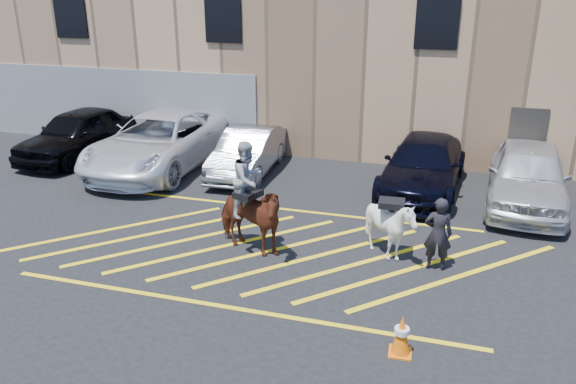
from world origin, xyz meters
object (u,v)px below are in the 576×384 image
(traffic_cone, at_px, (402,335))
(handler, at_px, (438,234))
(car_white_pickup, at_px, (160,142))
(mounted_bay, at_px, (248,209))
(car_black_suv, at_px, (78,133))
(car_blue_suv, at_px, (423,165))
(car_white_suv, at_px, (528,175))
(saddled_white, at_px, (390,227))
(car_silver_sedan, at_px, (248,152))

(traffic_cone, bearing_deg, handler, 82.74)
(car_white_pickup, relative_size, mounted_bay, 2.46)
(car_black_suv, xyz_separation_m, car_white_pickup, (3.33, -0.31, 0.04))
(car_black_suv, xyz_separation_m, traffic_cone, (11.98, -8.14, -0.48))
(mounted_bay, xyz_separation_m, traffic_cone, (3.71, -2.83, -0.69))
(car_white_pickup, distance_m, car_blue_suv, 8.45)
(handler, bearing_deg, car_white_suv, -120.57)
(car_white_pickup, height_order, saddled_white, car_white_pickup)
(saddled_white, bearing_deg, mounted_bay, -168.48)
(handler, bearing_deg, saddled_white, -18.15)
(car_silver_sedan, bearing_deg, mounted_bay, -72.16)
(car_black_suv, height_order, handler, car_black_suv)
(car_white_pickup, distance_m, handler, 10.16)
(car_white_pickup, height_order, car_blue_suv, car_white_pickup)
(mounted_bay, bearing_deg, saddled_white, 11.52)
(mounted_bay, bearing_deg, traffic_cone, -37.39)
(car_white_pickup, height_order, car_silver_sedan, car_white_pickup)
(traffic_cone, bearing_deg, car_black_suv, 145.80)
(car_white_pickup, height_order, handler, car_white_pickup)
(car_silver_sedan, distance_m, handler, 7.82)
(handler, bearing_deg, car_white_pickup, -31.58)
(car_black_suv, distance_m, saddled_white, 12.28)
(car_black_suv, relative_size, handler, 3.05)
(car_black_suv, relative_size, car_white_suv, 0.99)
(car_white_pickup, bearing_deg, car_white_suv, -0.45)
(car_silver_sedan, bearing_deg, saddled_white, -45.24)
(car_white_pickup, bearing_deg, car_blue_suv, 2.20)
(car_white_suv, bearing_deg, handler, -111.27)
(car_silver_sedan, xyz_separation_m, mounted_bay, (1.97, -5.29, 0.34))
(car_black_suv, bearing_deg, car_white_pickup, -1.03)
(car_black_suv, height_order, saddled_white, car_black_suv)
(car_silver_sedan, xyz_separation_m, car_blue_suv, (5.48, 0.01, 0.05))
(car_silver_sedan, relative_size, traffic_cone, 5.93)
(car_white_suv, bearing_deg, car_white_pickup, -175.85)
(car_white_suv, distance_m, handler, 5.01)
(car_black_suv, height_order, car_white_pickup, car_white_pickup)
(car_white_suv, relative_size, traffic_cone, 6.91)
(mounted_bay, relative_size, traffic_cone, 3.58)
(car_white_pickup, xyz_separation_m, traffic_cone, (8.65, -7.83, -0.53))
(car_blue_suv, height_order, mounted_bay, mounted_bay)
(car_silver_sedan, height_order, mounted_bay, mounted_bay)
(traffic_cone, bearing_deg, mounted_bay, 142.61)
(car_silver_sedan, bearing_deg, traffic_cone, -57.63)
(car_black_suv, relative_size, traffic_cone, 6.82)
(mounted_bay, bearing_deg, car_silver_sedan, 110.42)
(car_white_suv, distance_m, saddled_white, 5.34)
(car_blue_suv, xyz_separation_m, traffic_cone, (0.20, -8.14, -0.39))
(car_blue_suv, height_order, car_white_suv, car_white_suv)
(car_white_pickup, distance_m, traffic_cone, 11.68)
(car_blue_suv, xyz_separation_m, mounted_bay, (-3.51, -5.30, 0.29))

